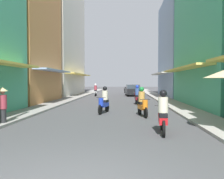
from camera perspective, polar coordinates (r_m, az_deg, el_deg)
name	(u,v)px	position (r m, az deg, el deg)	size (l,w,h in m)	color
ground_plane	(116,99)	(24.91, 1.04, -2.31)	(109.13, 109.13, 0.00)	#424244
sidewalk_left	(72,98)	(25.54, -9.79, -2.10)	(1.74, 57.60, 0.12)	gray
sidewalk_right	(162,99)	(25.18, 12.03, -2.17)	(1.74, 57.60, 0.12)	#9E9991
building_left_mid	(14,22)	(22.83, -22.58, 14.87)	(7.05, 8.13, 14.05)	#D88C4C
building_left_far	(54,31)	(33.54, -13.88, 13.58)	(7.05, 13.15, 17.29)	silver
building_right_far	(189,48)	(30.22, 18.26, 9.62)	(7.05, 10.77, 11.88)	#8CA5CC
motorbike_maroon	(137,96)	(19.16, 6.07, -1.52)	(0.55, 1.81, 1.58)	black
motorbike_blue	(104,101)	(13.85, -1.96, -2.86)	(0.66, 1.78, 1.58)	black
motorbike_white	(96,90)	(29.99, -3.98, -0.24)	(0.55, 1.81, 1.58)	black
motorbike_black	(125,90)	(37.60, 3.24, -0.08)	(0.55, 1.81, 0.96)	black
motorbike_green	(135,89)	(40.15, 5.60, 0.04)	(0.55, 1.81, 0.96)	black
motorbike_orange	(142,103)	(12.70, 7.38, -3.32)	(0.61, 1.79, 1.58)	black
motorbike_red	(163,114)	(8.72, 12.20, -5.80)	(0.55, 1.81, 1.58)	black
parked_car	(133,90)	(30.37, 5.04, -0.14)	(2.04, 4.21, 1.45)	black
pedestrian_far	(3,104)	(11.03, -24.98, -3.20)	(0.44, 0.44, 1.62)	#262628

